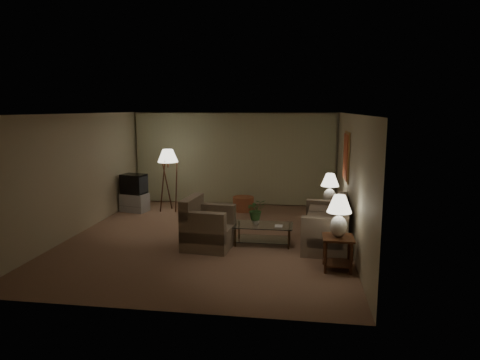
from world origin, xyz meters
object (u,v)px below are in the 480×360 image
object	(u,v)px
coffee_table	(263,231)
armchair	(209,228)
side_table_far	(329,212)
vase	(256,221)
tv_cabinet	(135,202)
floor_lamp	(168,179)
ottoman	(243,204)
table_lamp_near	(339,212)
sofa	(325,227)
side_table_near	(338,247)
table_lamp_far	(330,186)
crt_tv	(134,184)

from	to	relation	value
coffee_table	armchair	bearing A→B (deg)	-160.49
side_table_far	vase	distance (m)	2.08
tv_cabinet	floor_lamp	bearing A→B (deg)	23.92
floor_lamp	ottoman	bearing A→B (deg)	9.03
table_lamp_near	side_table_far	bearing A→B (deg)	90.00
coffee_table	floor_lamp	xyz separation A→B (m)	(-2.84, 2.54, 0.62)
armchair	ottoman	world-z (taller)	armchair
table_lamp_near	coffee_table	distance (m)	2.05
armchair	coffee_table	distance (m)	1.15
sofa	ottoman	xyz separation A→B (m)	(-2.09, 2.77, -0.19)
armchair	side_table_near	size ratio (longest dim) A/B	1.90
sofa	armchair	world-z (taller)	armchair
tv_cabinet	vase	distance (m)	4.33
sofa	vase	xyz separation A→B (m)	(-1.43, -0.10, 0.10)
armchair	coffee_table	world-z (taller)	armchair
armchair	side_table_near	distance (m)	2.65
tv_cabinet	table_lamp_far	bearing A→B (deg)	1.98
side_table_far	ottoman	size ratio (longest dim) A/B	1.03
tv_cabinet	ottoman	distance (m)	3.00
side_table_near	tv_cabinet	bearing A→B (deg)	145.19
side_table_far	table_lamp_far	size ratio (longest dim) A/B	0.83
crt_tv	ottoman	distance (m)	3.06
sofa	vase	distance (m)	1.44
coffee_table	floor_lamp	world-z (taller)	floor_lamp
armchair	table_lamp_far	xyz separation A→B (m)	(2.51, 1.73, 0.62)
coffee_table	crt_tv	bearing A→B (deg)	147.90
floor_lamp	crt_tv	bearing A→B (deg)	-169.10
coffee_table	ottoman	xyz separation A→B (m)	(-0.81, 2.87, -0.08)
side_table_near	ottoman	world-z (taller)	side_table_near
crt_tv	ottoman	world-z (taller)	crt_tv
crt_tv	side_table_near	bearing A→B (deg)	-21.79
sofa	side_table_near	world-z (taller)	sofa
side_table_far	table_lamp_far	xyz separation A→B (m)	(-0.00, -0.00, 0.62)
side_table_far	floor_lamp	world-z (taller)	floor_lamp
table_lamp_far	ottoman	world-z (taller)	table_lamp_far
coffee_table	crt_tv	world-z (taller)	crt_tv
coffee_table	sofa	bearing A→B (deg)	4.47
vase	tv_cabinet	bearing A→B (deg)	146.85
sofa	crt_tv	size ratio (longest dim) A/B	2.64
crt_tv	vase	bearing A→B (deg)	-20.13
vase	ottoman	bearing A→B (deg)	102.93
coffee_table	ottoman	distance (m)	2.98
table_lamp_near	floor_lamp	world-z (taller)	floor_lamp
table_lamp_far	tv_cabinet	xyz separation A→B (m)	(-5.20, 1.01, -0.78)
crt_tv	tv_cabinet	bearing A→B (deg)	0.00
table_lamp_near	crt_tv	bearing A→B (deg)	145.19
sofa	ottoman	world-z (taller)	sofa
side_table_near	vase	size ratio (longest dim) A/B	4.02
tv_cabinet	ottoman	bearing A→B (deg)	22.64
side_table_far	vase	world-z (taller)	side_table_far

